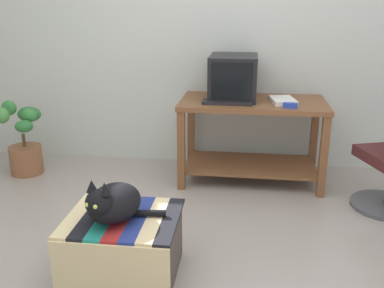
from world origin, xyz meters
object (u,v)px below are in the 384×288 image
at_px(tv_monitor, 233,78).
at_px(keyboard, 227,102).
at_px(ottoman_with_blanket, 124,246).
at_px(desk, 252,127).
at_px(book, 283,100).
at_px(stapler, 290,105).
at_px(cat, 112,203).
at_px(potted_plant, 24,144).

bearing_deg(tv_monitor, keyboard, -98.65).
relative_size(tv_monitor, ottoman_with_blanket, 0.81).
xyz_separation_m(keyboard, ottoman_with_blanket, (-0.50, -1.36, -0.53)).
bearing_deg(keyboard, desk, 36.95).
distance_m(book, stapler, 0.18).
bearing_deg(stapler, desk, 59.15).
xyz_separation_m(desk, cat, (-0.75, -1.56, -0.01)).
bearing_deg(book, potted_plant, 171.33).
bearing_deg(stapler, tv_monitor, 64.83).
relative_size(keyboard, ottoman_with_blanket, 0.65).
xyz_separation_m(desk, stapler, (0.28, -0.23, 0.25)).
bearing_deg(stapler, ottoman_with_blanket, 150.64).
bearing_deg(potted_plant, keyboard, -1.43).
xyz_separation_m(keyboard, stapler, (0.49, -0.09, 0.01)).
height_order(cat, potted_plant, potted_plant).
height_order(tv_monitor, keyboard, tv_monitor).
height_order(tv_monitor, ottoman_with_blanket, tv_monitor).
relative_size(desk, keyboard, 3.03).
xyz_separation_m(tv_monitor, potted_plant, (-1.84, -0.17, -0.60)).
bearing_deg(potted_plant, stapler, -3.31).
bearing_deg(tv_monitor, desk, -21.76).
xyz_separation_m(desk, potted_plant, (-2.01, -0.10, -0.20)).
height_order(desk, cat, desk).
height_order(tv_monitor, potted_plant, tv_monitor).
bearing_deg(desk, tv_monitor, 158.24).
bearing_deg(ottoman_with_blanket, book, 56.79).
bearing_deg(ottoman_with_blanket, potted_plant, 132.68).
height_order(tv_monitor, book, tv_monitor).
relative_size(tv_monitor, cat, 1.12).
xyz_separation_m(desk, book, (0.24, -0.05, 0.24)).
distance_m(tv_monitor, ottoman_with_blanket, 1.80).
distance_m(desk, stapler, 0.44).
height_order(cat, stapler, stapler).
bearing_deg(potted_plant, desk, 2.85).
distance_m(tv_monitor, book, 0.46).
bearing_deg(potted_plant, ottoman_with_blanket, -47.32).
relative_size(ottoman_with_blanket, cat, 1.38).
bearing_deg(ottoman_with_blanket, keyboard, 69.61).
relative_size(desk, book, 4.48).
height_order(keyboard, cat, keyboard).
distance_m(keyboard, stapler, 0.50).
height_order(keyboard, stapler, stapler).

